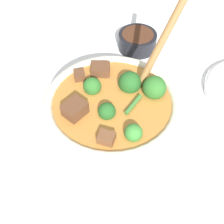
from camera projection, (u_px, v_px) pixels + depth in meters
ground_plane at (112, 133)px, 0.57m from camera, size 4.00×4.00×0.00m
stew_bowl at (112, 114)px, 0.53m from camera, size 0.24×0.22×0.23m
condiment_bowl at (137, 40)px, 0.72m from camera, size 0.09×0.09×0.04m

